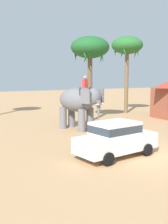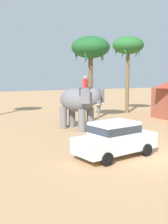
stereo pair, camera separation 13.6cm
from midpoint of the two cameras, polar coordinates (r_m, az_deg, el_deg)
ground_plane at (r=14.12m, az=14.39°, el=-8.66°), size 120.00×120.00×0.00m
car_sedan_foreground at (r=13.38m, az=6.26°, el=-5.26°), size 4.27×2.24×1.70m
elephant_with_mahout at (r=19.81m, az=-1.28°, el=2.02°), size 2.57×4.02×3.88m
palm_tree_behind_elephant at (r=29.35m, az=8.73°, el=13.03°), size 3.20×3.20×7.88m
palm_tree_left_of_road at (r=23.48m, az=1.08°, el=12.77°), size 3.20×3.20×7.12m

